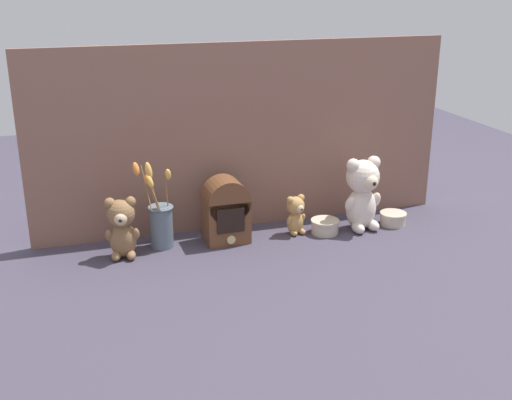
{
  "coord_description": "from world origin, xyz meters",
  "views": [
    {
      "loc": [
        -0.66,
        -2.12,
        0.96
      ],
      "look_at": [
        0.0,
        0.02,
        0.15
      ],
      "focal_mm": 45.0,
      "sensor_mm": 36.0,
      "label": 1
    }
  ],
  "objects": [
    {
      "name": "decorative_tin_short",
      "position": [
        0.27,
        -0.01,
        0.03
      ],
      "size": [
        0.11,
        0.11,
        0.05
      ],
      "color": "beige",
      "rests_on": "ground"
    },
    {
      "name": "decorative_tin_tall",
      "position": [
        0.56,
        -0.01,
        0.03
      ],
      "size": [
        0.11,
        0.11,
        0.05
      ],
      "color": "beige",
      "rests_on": "ground"
    },
    {
      "name": "ground_plane",
      "position": [
        0.0,
        0.0,
        0.0
      ],
      "size": [
        4.0,
        4.0,
        0.0
      ],
      "primitive_type": "plane",
      "color": "#3D3847"
    },
    {
      "name": "teddy_bear_small",
      "position": [
        0.16,
        0.02,
        0.08
      ],
      "size": [
        0.09,
        0.08,
        0.16
      ],
      "color": "tan",
      "rests_on": "ground"
    },
    {
      "name": "vintage_radio",
      "position": [
        -0.11,
        0.03,
        0.12
      ],
      "size": [
        0.16,
        0.13,
        0.25
      ],
      "color": "brown",
      "rests_on": "ground"
    },
    {
      "name": "teddy_bear_large",
      "position": [
        0.42,
        -0.01,
        0.15
      ],
      "size": [
        0.16,
        0.15,
        0.29
      ],
      "color": "beige",
      "rests_on": "ground"
    },
    {
      "name": "backdrop_wall",
      "position": [
        0.0,
        0.17,
        0.36
      ],
      "size": [
        1.63,
        0.02,
        0.72
      ],
      "color": "#845B4C",
      "rests_on": "ground"
    },
    {
      "name": "flower_vase",
      "position": [
        -0.36,
        0.04,
        0.1
      ],
      "size": [
        0.14,
        0.11,
        0.34
      ],
      "color": "slate",
      "rests_on": "ground"
    },
    {
      "name": "teddy_bear_medium",
      "position": [
        -0.5,
        -0.0,
        0.12
      ],
      "size": [
        0.12,
        0.11,
        0.22
      ],
      "color": "olive",
      "rests_on": "ground"
    }
  ]
}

